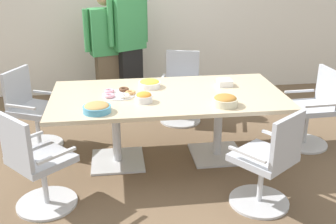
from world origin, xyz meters
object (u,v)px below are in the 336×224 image
(office_chair_4, at_px, (181,91))
(snack_bowl_chips_yellow, at_px, (149,83))
(conference_table, at_px, (168,105))
(snack_bowl_pretzels, at_px, (225,100))
(snack_bowl_chips_orange, at_px, (144,97))
(person_standing_0, at_px, (107,49))
(snack_bowl_cookies, at_px, (97,108))
(napkin_pile, at_px, (225,83))
(office_chair_3, at_px, (312,112))
(person_standing_1, at_px, (129,43))
(office_chair_0, at_px, (32,113))
(donut_platter, at_px, (119,94))
(office_chair_1, at_px, (37,167))
(office_chair_2, at_px, (268,165))

(office_chair_4, relative_size, snack_bowl_chips_yellow, 3.79)
(conference_table, relative_size, snack_bowl_pretzels, 9.81)
(conference_table, height_order, snack_bowl_chips_orange, snack_bowl_chips_orange)
(person_standing_0, height_order, snack_bowl_cookies, person_standing_0)
(napkin_pile, bearing_deg, office_chair_3, -3.20)
(office_chair_4, xyz_separation_m, person_standing_1, (-0.64, 0.56, 0.54))
(office_chair_0, xyz_separation_m, napkin_pile, (2.15, -0.33, 0.38))
(snack_bowl_chips_orange, distance_m, donut_platter, 0.33)
(person_standing_1, distance_m, snack_bowl_pretzels, 2.21)
(snack_bowl_chips_yellow, distance_m, donut_platter, 0.40)
(office_chair_1, bearing_deg, conference_table, 80.13)
(office_chair_1, distance_m, snack_bowl_chips_yellow, 1.52)
(office_chair_1, height_order, snack_bowl_cookies, office_chair_1)
(snack_bowl_chips_orange, bearing_deg, snack_bowl_cookies, -154.76)
(snack_bowl_cookies, bearing_deg, office_chair_2, -21.80)
(office_chair_0, height_order, office_chair_4, same)
(office_chair_4, xyz_separation_m, donut_platter, (-0.82, -1.06, 0.36))
(snack_bowl_pretzels, height_order, donut_platter, snack_bowl_pretzels)
(person_standing_0, height_order, napkin_pile, person_standing_0)
(snack_bowl_chips_yellow, distance_m, napkin_pile, 0.82)
(person_standing_0, xyz_separation_m, napkin_pile, (1.28, -1.46, -0.08))
(office_chair_4, bearing_deg, donut_platter, 68.35)
(person_standing_1, bearing_deg, office_chair_1, 41.65)
(office_chair_0, bearing_deg, office_chair_3, 109.16)
(conference_table, bearing_deg, office_chair_0, 160.59)
(office_chair_1, distance_m, person_standing_0, 2.53)
(donut_platter, relative_size, napkin_pile, 2.29)
(office_chair_1, relative_size, office_chair_4, 1.00)
(office_chair_4, distance_m, donut_platter, 1.39)
(office_chair_2, xyz_separation_m, person_standing_1, (-1.06, 2.64, 0.54))
(snack_bowl_chips_yellow, height_order, napkin_pile, snack_bowl_chips_yellow)
(office_chair_2, distance_m, person_standing_1, 2.90)
(office_chair_2, height_order, snack_bowl_cookies, office_chair_2)
(office_chair_2, relative_size, office_chair_3, 1.00)
(snack_bowl_pretzels, bearing_deg, snack_bowl_chips_orange, 165.25)
(snack_bowl_chips_yellow, bearing_deg, office_chair_0, 168.42)
(office_chair_1, distance_m, person_standing_1, 2.63)
(office_chair_1, bearing_deg, napkin_pile, 75.42)
(office_chair_0, relative_size, office_chair_1, 1.00)
(office_chair_0, height_order, office_chair_3, same)
(person_standing_1, distance_m, donut_platter, 1.64)
(office_chair_2, distance_m, snack_bowl_chips_orange, 1.34)
(conference_table, height_order, office_chair_3, office_chair_3)
(conference_table, height_order, napkin_pile, napkin_pile)
(office_chair_3, bearing_deg, snack_bowl_chips_orange, 97.25)
(person_standing_1, bearing_deg, snack_bowl_chips_yellow, 68.88)
(person_standing_0, bearing_deg, snack_bowl_pretzels, 102.56)
(donut_platter, bearing_deg, office_chair_1, -133.36)
(person_standing_1, xyz_separation_m, snack_bowl_chips_orange, (0.06, -1.85, -0.15))
(snack_bowl_chips_orange, height_order, donut_platter, snack_bowl_chips_orange)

